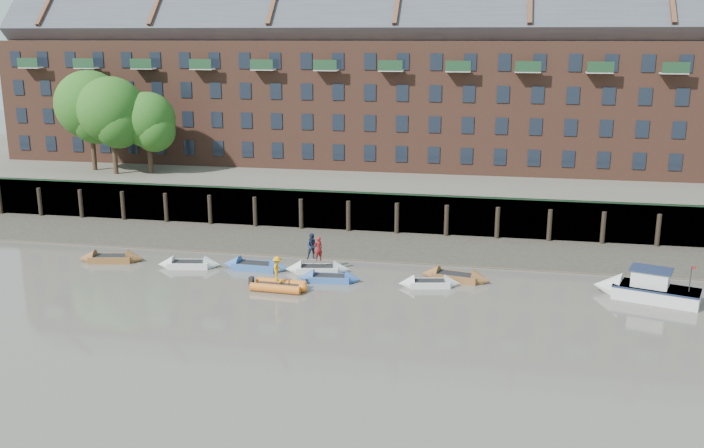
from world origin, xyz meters
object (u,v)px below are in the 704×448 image
(rowboat_3, at_px, (317,269))
(person_rower_a, at_px, (318,249))
(rowboat_1, at_px, (189,264))
(person_rib_crew, at_px, (277,269))
(rowboat_0, at_px, (111,258))
(rowboat_2, at_px, (256,266))
(rowboat_5, at_px, (429,283))
(rib_tender, at_px, (281,286))
(motor_launch, at_px, (639,288))
(rowboat_6, at_px, (455,277))
(rowboat_4, at_px, (330,278))
(person_rower_b, at_px, (313,246))

(rowboat_3, height_order, person_rower_a, person_rower_a)
(rowboat_1, bearing_deg, person_rib_crew, -34.41)
(rowboat_0, distance_m, rowboat_2, 10.69)
(rowboat_1, relative_size, rowboat_5, 1.09)
(rib_tender, distance_m, motor_launch, 22.19)
(rib_tender, bearing_deg, person_rib_crew, 175.81)
(rowboat_0, height_order, rowboat_3, rowboat_0)
(rowboat_0, relative_size, rib_tender, 1.32)
(rib_tender, xyz_separation_m, person_rower_a, (1.52, 3.93, 1.43))
(motor_launch, bearing_deg, person_rower_a, 14.79)
(rowboat_6, bearing_deg, rowboat_1, -166.71)
(rowboat_1, bearing_deg, rowboat_0, 167.54)
(rowboat_0, height_order, rowboat_2, rowboat_2)
(rowboat_0, bearing_deg, rowboat_2, -10.19)
(rowboat_4, height_order, motor_launch, motor_launch)
(rowboat_3, bearing_deg, motor_launch, -13.47)
(rib_tender, height_order, person_rib_crew, person_rib_crew)
(rowboat_2, height_order, person_rib_crew, person_rib_crew)
(rowboat_2, relative_size, motor_launch, 0.74)
(rowboat_5, bearing_deg, rowboat_2, 162.31)
(rowboat_1, height_order, rib_tender, rowboat_1)
(rib_tender, bearing_deg, rowboat_0, 168.82)
(rowboat_1, distance_m, rowboat_3, 9.06)
(rowboat_2, relative_size, rowboat_6, 1.00)
(rowboat_1, xyz_separation_m, rowboat_5, (16.80, -0.83, -0.02))
(person_rower_a, bearing_deg, rowboat_6, 141.67)
(rowboat_0, distance_m, person_rib_crew, 13.90)
(person_rower_b, bearing_deg, rowboat_5, -30.74)
(rowboat_6, relative_size, rib_tender, 1.32)
(motor_launch, bearing_deg, rowboat_2, 15.71)
(person_rower_b, bearing_deg, rib_tender, -122.89)
(rowboat_0, distance_m, rib_tender, 14.05)
(rowboat_4, distance_m, rowboat_6, 8.30)
(rowboat_6, height_order, rib_tender, rowboat_6)
(rowboat_4, height_order, person_rower_b, person_rower_b)
(rowboat_1, relative_size, rowboat_6, 0.94)
(rowboat_5, height_order, person_rib_crew, person_rib_crew)
(person_rower_a, height_order, person_rower_b, person_rower_b)
(rowboat_5, height_order, rowboat_6, rowboat_6)
(rowboat_4, xyz_separation_m, rib_tender, (-2.68, -2.24, 0.06))
(rowboat_2, height_order, person_rower_b, person_rower_b)
(rowboat_1, xyz_separation_m, motor_launch, (29.61, -0.54, 0.42))
(person_rower_a, relative_size, person_rib_crew, 1.04)
(person_rower_b, distance_m, person_rib_crew, 4.39)
(rowboat_4, bearing_deg, motor_launch, -3.43)
(rowboat_2, height_order, rowboat_5, rowboat_2)
(rowboat_1, relative_size, person_rower_b, 2.49)
(rowboat_3, relative_size, rowboat_4, 1.07)
(person_rower_a, distance_m, person_rower_b, 0.55)
(rib_tender, distance_m, person_rower_b, 4.60)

